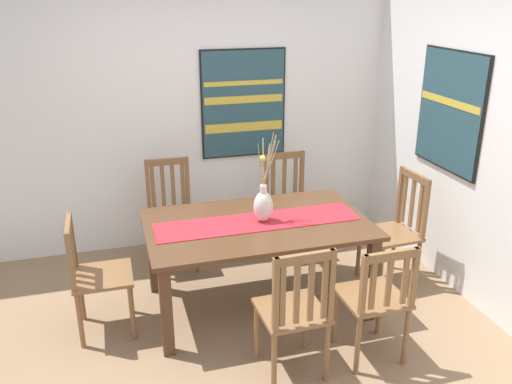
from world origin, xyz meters
TOP-DOWN VIEW (x-y plane):
  - ground_plane at (0.00, 0.00)m, footprint 6.40×6.40m
  - wall_back at (0.00, 1.86)m, footprint 6.40×0.12m
  - wall_side at (1.86, 0.00)m, footprint 0.12×6.40m
  - dining_table at (0.12, 0.46)m, footprint 1.72×1.04m
  - table_runner at (0.12, 0.46)m, footprint 1.58×0.36m
  - centerpiece_vase at (0.17, 0.46)m, footprint 0.22×0.26m
  - chair_0 at (0.69, -0.41)m, footprint 0.42×0.42m
  - chair_1 at (-1.12, 0.43)m, footprint 0.42×0.42m
  - chair_2 at (-0.44, 1.35)m, footprint 0.42×0.42m
  - chair_3 at (0.68, 1.32)m, footprint 0.42×0.42m
  - chair_4 at (0.11, -0.44)m, footprint 0.43×0.43m
  - chair_5 at (1.36, 0.49)m, footprint 0.44×0.44m
  - painting_on_back_wall at (0.36, 1.79)m, footprint 0.83×0.05m
  - painting_on_side_wall at (1.79, 0.56)m, footprint 0.05×0.83m

SIDE VIEW (x-z plane):
  - ground_plane at x=0.00m, z-range -0.03..0.00m
  - chair_0 at x=0.69m, z-range 0.03..0.92m
  - chair_1 at x=-1.12m, z-range 0.03..0.93m
  - chair_3 at x=0.68m, z-range 0.01..0.97m
  - chair_5 at x=1.36m, z-range 0.01..0.99m
  - chair_4 at x=0.11m, z-range 0.02..0.98m
  - chair_2 at x=-0.44m, z-range 0.01..0.99m
  - dining_table at x=0.12m, z-range 0.27..0.99m
  - table_runner at x=0.12m, z-range 0.73..0.73m
  - centerpiece_vase at x=0.17m, z-range 0.53..1.22m
  - wall_back at x=0.00m, z-range 0.00..2.70m
  - wall_side at x=1.86m, z-range 0.00..2.70m
  - painting_on_back_wall at x=0.36m, z-range 0.85..1.89m
  - painting_on_side_wall at x=1.79m, z-range 0.98..1.96m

